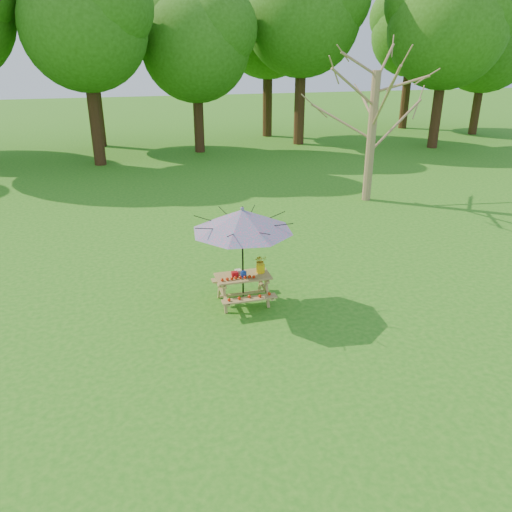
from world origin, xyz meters
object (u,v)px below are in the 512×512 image
object	(u,v)px
patio_umbrella	(242,220)
flower_bucket	(261,263)
picnic_table	(243,289)
bare_tree	(382,9)

from	to	relation	value
patio_umbrella	flower_bucket	bearing A→B (deg)	7.70
picnic_table	flower_bucket	world-z (taller)	flower_bucket
bare_tree	patio_umbrella	xyz separation A→B (m)	(-6.59, -6.79, -4.56)
bare_tree	picnic_table	xyz separation A→B (m)	(-6.59, -6.79, -6.18)
bare_tree	flower_bucket	distance (m)	10.72
picnic_table	patio_umbrella	size ratio (longest dim) A/B	0.49
patio_umbrella	flower_bucket	xyz separation A→B (m)	(0.42, 0.06, -1.06)
flower_bucket	bare_tree	bearing A→B (deg)	47.52
picnic_table	patio_umbrella	world-z (taller)	patio_umbrella
patio_umbrella	flower_bucket	distance (m)	1.14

